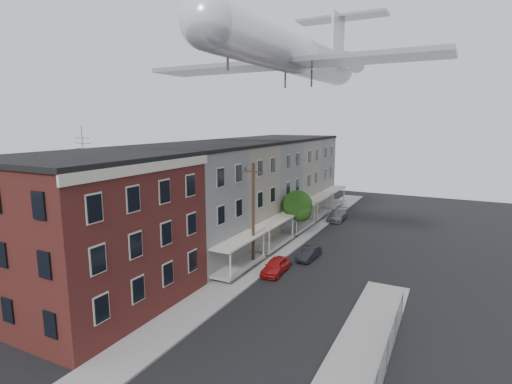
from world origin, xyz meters
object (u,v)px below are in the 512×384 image
at_px(street_tree, 298,207).
at_px(car_far, 337,215).
at_px(utility_pole, 253,214).
at_px(airplane, 297,54).
at_px(car_near, 275,266).
at_px(car_mid, 309,253).

bearing_deg(street_tree, car_far, 80.20).
relative_size(utility_pole, airplane, 0.32).
height_order(car_near, car_mid, car_near).
height_order(street_tree, car_far, street_tree).
xyz_separation_m(street_tree, car_near, (1.96, -10.39, -2.81)).
height_order(street_tree, car_near, street_tree).
bearing_deg(car_mid, street_tree, 122.55).
distance_m(utility_pole, car_mid, 6.80).
bearing_deg(utility_pole, street_tree, 88.11).
bearing_deg(car_near, car_far, 88.86).
bearing_deg(car_near, utility_pole, 166.57).
height_order(utility_pole, airplane, airplane).
distance_m(car_mid, car_far, 15.66).
bearing_deg(street_tree, airplane, -72.97).
relative_size(street_tree, airplane, 0.18).
xyz_separation_m(utility_pole, airplane, (2.14, 4.02, 13.34)).
distance_m(utility_pole, car_near, 4.66).
bearing_deg(utility_pole, airplane, 61.97).
relative_size(car_near, airplane, 0.13).
relative_size(utility_pole, car_far, 1.95).
relative_size(utility_pole, car_near, 2.39).
relative_size(car_far, airplane, 0.16).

